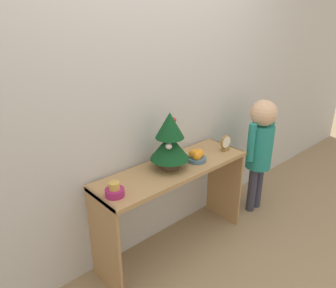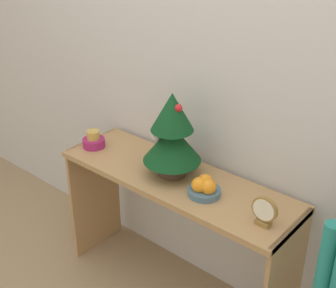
# 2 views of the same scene
# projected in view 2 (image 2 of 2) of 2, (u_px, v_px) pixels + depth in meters

# --- Properties ---
(back_wall) EXTENTS (7.00, 0.05, 2.50)m
(back_wall) POSITION_uv_depth(u_px,v_px,m) (209.00, 62.00, 2.22)
(back_wall) COLOR silver
(back_wall) RESTS_ON ground_plane
(console_table) EXTENTS (1.27, 0.40, 0.73)m
(console_table) POSITION_uv_depth(u_px,v_px,m) (176.00, 204.00, 2.36)
(console_table) COLOR tan
(console_table) RESTS_ON ground_plane
(mini_tree) EXTENTS (0.28, 0.28, 0.43)m
(mini_tree) POSITION_uv_depth(u_px,v_px,m) (172.00, 134.00, 2.21)
(mini_tree) COLOR #4C3828
(mini_tree) RESTS_ON console_table
(fruit_bowl) EXTENTS (0.15, 0.15, 0.09)m
(fruit_bowl) POSITION_uv_depth(u_px,v_px,m) (204.00, 187.00, 2.13)
(fruit_bowl) COLOR #476B84
(fruit_bowl) RESTS_ON console_table
(singing_bowl) EXTENTS (0.12, 0.12, 0.09)m
(singing_bowl) POSITION_uv_depth(u_px,v_px,m) (94.00, 141.00, 2.56)
(singing_bowl) COLOR #9E2366
(singing_bowl) RESTS_ON console_table
(desk_clock) EXTENTS (0.11, 0.04, 0.13)m
(desk_clock) POSITION_uv_depth(u_px,v_px,m) (264.00, 211.00, 1.91)
(desk_clock) COLOR olive
(desk_clock) RESTS_ON console_table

